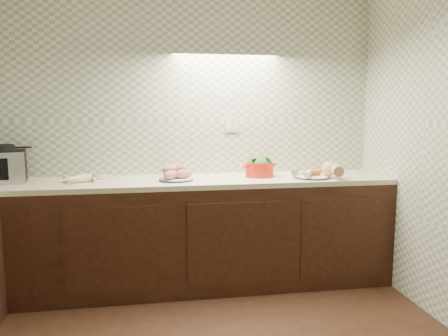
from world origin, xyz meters
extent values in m
cube|color=#949E7D|center=(0.00, 1.78, 1.30)|extent=(3.60, 0.05, 2.60)
cube|color=#BAB099|center=(0.55, 1.79, 1.32)|extent=(0.13, 0.01, 0.12)
cube|color=black|center=(0.00, 1.50, 0.43)|extent=(3.60, 0.60, 0.86)
cube|color=beige|center=(0.00, 1.50, 0.88)|extent=(3.60, 0.60, 0.04)
cone|color=beige|center=(-0.63, 1.49, 0.92)|extent=(0.12, 0.18, 0.04)
cone|color=beige|center=(-0.70, 1.51, 0.92)|extent=(0.10, 0.17, 0.04)
cone|color=beige|center=(-0.55, 1.47, 0.93)|extent=(0.18, 0.22, 0.05)
cone|color=beige|center=(-0.72, 1.56, 0.92)|extent=(0.08, 0.21, 0.05)
cone|color=beige|center=(-0.79, 1.55, 0.92)|extent=(0.11, 0.22, 0.04)
cone|color=beige|center=(-0.55, 1.56, 0.92)|extent=(0.05, 0.19, 0.04)
cone|color=beige|center=(-0.72, 1.47, 0.94)|extent=(0.07, 0.22, 0.04)
cone|color=beige|center=(-0.75, 1.48, 0.95)|extent=(0.09, 0.23, 0.05)
cone|color=beige|center=(-0.67, 1.60, 0.94)|extent=(0.09, 0.20, 0.05)
cylinder|color=#191E47|center=(0.04, 1.46, 0.91)|extent=(0.27, 0.27, 0.01)
cylinder|color=white|center=(0.04, 1.46, 0.91)|extent=(0.26, 0.26, 0.02)
ellipsoid|color=#BB6663|center=(-0.01, 1.42, 0.95)|extent=(0.17, 0.13, 0.07)
ellipsoid|color=#BB6663|center=(0.09, 1.45, 0.95)|extent=(0.17, 0.13, 0.07)
ellipsoid|color=#BB6663|center=(0.02, 1.50, 0.95)|extent=(0.17, 0.13, 0.07)
ellipsoid|color=#BB6663|center=(-0.01, 1.47, 0.99)|extent=(0.17, 0.13, 0.07)
ellipsoid|color=#BB6663|center=(0.06, 1.51, 0.99)|extent=(0.17, 0.13, 0.07)
cylinder|color=black|center=(0.02, 1.62, 0.93)|extent=(0.15, 0.15, 0.06)
sphere|color=maroon|center=(0.00, 1.62, 0.98)|extent=(0.08, 0.08, 0.08)
sphere|color=silver|center=(0.05, 1.63, 0.97)|extent=(0.05, 0.05, 0.05)
cylinder|color=red|center=(0.74, 1.55, 0.96)|extent=(0.30, 0.30, 0.12)
cube|color=red|center=(0.61, 1.50, 0.99)|extent=(0.04, 0.06, 0.02)
cube|color=red|center=(0.87, 1.59, 0.99)|extent=(0.04, 0.06, 0.02)
ellipsoid|color=#356729|center=(0.74, 1.55, 1.01)|extent=(0.22, 0.22, 0.12)
cylinder|color=#191E47|center=(1.15, 1.40, 0.91)|extent=(0.30, 0.30, 0.01)
cylinder|color=white|center=(1.15, 1.40, 0.91)|extent=(0.28, 0.28, 0.02)
cone|color=orange|center=(1.15, 1.44, 0.93)|extent=(0.15, 0.13, 0.03)
cone|color=orange|center=(1.14, 1.43, 0.93)|extent=(0.17, 0.11, 0.03)
cone|color=orange|center=(1.14, 1.42, 0.93)|extent=(0.16, 0.12, 0.03)
cone|color=orange|center=(1.14, 1.45, 0.95)|extent=(0.16, 0.13, 0.03)
cylinder|color=beige|center=(1.10, 1.36, 0.94)|extent=(0.13, 0.19, 0.05)
cylinder|color=#518537|center=(1.04, 1.50, 0.94)|extent=(0.10, 0.13, 0.05)
camera|label=1|loc=(-0.15, -1.99, 1.48)|focal=35.00mm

